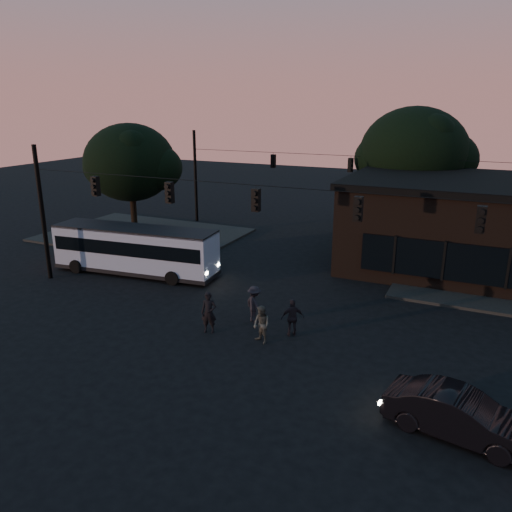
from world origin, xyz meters
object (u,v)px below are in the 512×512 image
at_px(building, 481,226).
at_px(car, 460,415).
at_px(pedestrian_a, 209,312).
at_px(pedestrian_b, 261,325).
at_px(pedestrian_c, 293,318).
at_px(bus, 135,248).
at_px(pedestrian_d, 254,304).

distance_m(building, car, 17.40).
relative_size(car, pedestrian_a, 2.36).
xyz_separation_m(building, pedestrian_b, (-7.71, -14.21, -1.90)).
distance_m(pedestrian_b, pedestrian_c, 1.49).
height_order(pedestrian_a, pedestrian_b, pedestrian_a).
bearing_deg(pedestrian_a, building, 37.16).
bearing_deg(pedestrian_c, pedestrian_a, -12.56).
xyz_separation_m(pedestrian_a, pedestrian_c, (3.41, 1.20, -0.09)).
distance_m(car, pedestrian_a, 10.79).
height_order(bus, pedestrian_c, bus).
height_order(car, pedestrian_a, pedestrian_a).
distance_m(bus, pedestrian_c, 11.92).
bearing_deg(bus, pedestrian_c, -24.92).
height_order(building, bus, building).
relative_size(building, pedestrian_d, 8.93).
distance_m(pedestrian_b, pedestrian_d, 2.09).
bearing_deg(bus, building, 20.96).
bearing_deg(pedestrian_d, car, -175.71).
relative_size(car, pedestrian_b, 2.69).
bearing_deg(pedestrian_a, pedestrian_c, 2.15).
relative_size(building, car, 3.53).
xyz_separation_m(pedestrian_a, pedestrian_b, (2.48, 0.05, -0.12)).
height_order(car, pedestrian_b, pedestrian_b).
height_order(building, pedestrian_a, building).
xyz_separation_m(bus, pedestrian_a, (7.84, -5.04, -0.63)).
xyz_separation_m(pedestrian_b, pedestrian_d, (-1.15, 1.75, 0.05)).
xyz_separation_m(building, bus, (-18.03, -9.21, -1.16)).
height_order(building, pedestrian_c, building).
relative_size(car, pedestrian_c, 2.61).
xyz_separation_m(car, pedestrian_d, (-9.02, 4.83, 0.14)).
xyz_separation_m(building, pedestrian_d, (-8.86, -12.46, -1.85)).
distance_m(pedestrian_a, pedestrian_c, 3.62).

